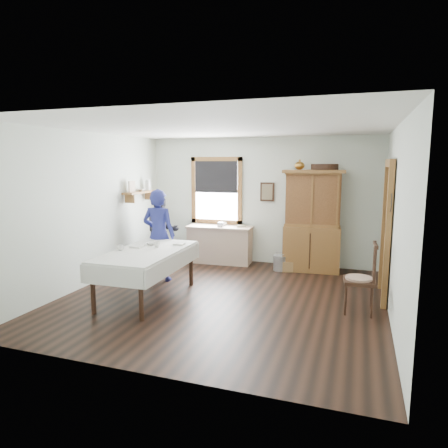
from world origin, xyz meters
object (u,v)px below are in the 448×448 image
object	(u,v)px
china_hutch	(312,221)
figure_dark	(162,235)
wicker_basket	(290,266)
pail	(280,263)
spindle_chair	(360,278)
woman_blue	(159,238)
dining_table	(147,274)
work_counter	(220,244)

from	to	relation	value
china_hutch	figure_dark	size ratio (longest dim) A/B	1.49
wicker_basket	pail	bearing A→B (deg)	-170.72
spindle_chair	woman_blue	size ratio (longest dim) A/B	0.67
figure_dark	spindle_chair	bearing A→B (deg)	-59.19
dining_table	spindle_chair	bearing A→B (deg)	7.71
spindle_chair	pail	xyz separation A→B (m)	(-1.51, 1.91, -0.37)
china_hutch	wicker_basket	xyz separation A→B (m)	(-0.39, -0.17, -0.91)
wicker_basket	woman_blue	distance (m)	2.70
work_counter	dining_table	distance (m)	2.59
wicker_basket	woman_blue	xyz separation A→B (m)	(-2.21, -1.41, 0.68)
pail	woman_blue	size ratio (longest dim) A/B	0.20
pail	figure_dark	xyz separation A→B (m)	(-2.41, -0.47, 0.53)
work_counter	dining_table	size ratio (longest dim) A/B	0.72
figure_dark	wicker_basket	bearing A→B (deg)	-28.16
china_hutch	woman_blue	world-z (taller)	china_hutch
spindle_chair	woman_blue	bearing A→B (deg)	166.70
china_hutch	pail	world-z (taller)	china_hutch
pail	wicker_basket	world-z (taller)	pail
pail	woman_blue	bearing A→B (deg)	-145.63
spindle_chair	figure_dark	world-z (taller)	figure_dark
spindle_chair	figure_dark	distance (m)	4.18
figure_dark	china_hutch	bearing A→B (deg)	-26.37
dining_table	pail	distance (m)	2.92
china_hutch	woman_blue	distance (m)	3.04
woman_blue	spindle_chair	bearing A→B (deg)	168.41
dining_table	wicker_basket	distance (m)	3.07
wicker_basket	woman_blue	world-z (taller)	woman_blue
figure_dark	woman_blue	bearing A→B (deg)	-104.87
china_hutch	pail	bearing A→B (deg)	-164.99
spindle_chair	figure_dark	xyz separation A→B (m)	(-3.93, 1.43, 0.16)
china_hutch	dining_table	bearing A→B (deg)	-136.40
dining_table	wicker_basket	world-z (taller)	dining_table
pail	wicker_basket	xyz separation A→B (m)	(0.20, 0.03, -0.05)
work_counter	china_hutch	world-z (taller)	china_hutch
spindle_chair	work_counter	bearing A→B (deg)	138.95
china_hutch	pail	size ratio (longest dim) A/B	6.59
dining_table	wicker_basket	xyz separation A→B (m)	(1.91, 2.38, -0.29)
dining_table	work_counter	bearing A→B (deg)	82.59
dining_table	spindle_chair	xyz separation A→B (m)	(3.23, 0.44, 0.13)
dining_table	figure_dark	bearing A→B (deg)	110.44
dining_table	pail	xyz separation A→B (m)	(1.72, 2.35, -0.24)
work_counter	wicker_basket	bearing A→B (deg)	-10.21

